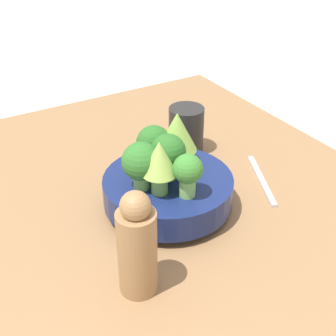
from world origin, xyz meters
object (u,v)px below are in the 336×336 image
cup (186,130)px  fork (262,180)px  bowl (168,190)px  pepper_mill (137,246)px

cup → fork: size_ratio=0.63×
bowl → fork: 0.20m
bowl → cup: cup is taller
bowl → fork: (-0.02, -0.19, -0.03)m
fork → bowl: bearing=84.0°
pepper_mill → fork: pepper_mill is taller
bowl → fork: size_ratio=1.42×
pepper_mill → fork: bearing=-69.8°
cup → fork: (-0.17, -0.06, -0.05)m
bowl → cup: 0.20m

